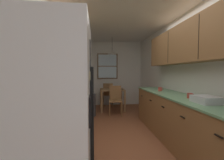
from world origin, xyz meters
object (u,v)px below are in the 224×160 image
at_px(mug_by_coffeemaker, 160,89).
at_px(dish_rack, 206,100).
at_px(dining_table, 112,93).
at_px(table_serving_bowl, 114,88).
at_px(storage_canister, 68,92).
at_px(dining_chair_far, 108,93).
at_px(stove_range, 60,138).
at_px(mug_spare, 190,96).
at_px(microwave_over_range, 49,43).
at_px(trash_bin, 90,105).
at_px(refrigerator, 47,127).
at_px(dining_chair_near, 115,99).

distance_m(mug_by_coffeemaker, dish_rack, 1.39).
relative_size(dining_table, table_serving_bowl, 3.73).
relative_size(dining_table, storage_canister, 4.25).
xyz_separation_m(dining_table, dining_chair_far, (-0.10, 0.61, -0.11)).
bearing_deg(dish_rack, stove_range, 179.19).
relative_size(mug_by_coffeemaker, dish_rack, 0.36).
height_order(storage_canister, mug_spare, storage_canister).
height_order(storage_canister, dish_rack, storage_canister).
height_order(dining_chair_far, storage_canister, storage_canister).
distance_m(dining_table, mug_spare, 3.11).
height_order(microwave_over_range, trash_bin, microwave_over_range).
bearing_deg(dining_chair_far, microwave_over_range, -104.87).
relative_size(dining_chair_far, mug_spare, 7.28).
height_order(stove_range, mug_spare, stove_range).
distance_m(dining_table, dining_chair_far, 0.63).
relative_size(refrigerator, trash_bin, 2.59).
relative_size(mug_spare, dish_rack, 0.36).
bearing_deg(storage_canister, mug_by_coffeemaker, 20.98).
height_order(dining_table, dining_chair_far, dining_chair_far).
xyz_separation_m(stove_range, mug_by_coffeemaker, (1.94, 1.36, 0.47)).
bearing_deg(dish_rack, table_serving_bowl, 105.63).
relative_size(dining_table, mug_spare, 6.63).
bearing_deg(dining_chair_far, refrigerator, -100.66).
height_order(dining_chair_near, mug_spare, mug_spare).
bearing_deg(trash_bin, dining_table, 43.05).
bearing_deg(mug_spare, dining_chair_near, 112.50).
distance_m(refrigerator, dish_rack, 2.07).
bearing_deg(storage_canister, refrigerator, -87.29).
bearing_deg(dining_chair_near, table_serving_bowl, 89.10).
bearing_deg(microwave_over_range, dining_chair_far, 75.13).
bearing_deg(stove_range, dining_chair_near, 68.32).
bearing_deg(mug_spare, trash_bin, 127.74).
relative_size(microwave_over_range, dish_rack, 1.81).
bearing_deg(dining_table, dining_chair_near, -86.11).
relative_size(dining_chair_near, dish_rack, 2.65).
relative_size(trash_bin, table_serving_bowl, 3.07).
xyz_separation_m(dining_table, trash_bin, (-0.73, -0.69, -0.27)).
bearing_deg(refrigerator, mug_spare, 28.71).
relative_size(storage_canister, table_serving_bowl, 0.88).
distance_m(trash_bin, storage_canister, 2.13).
height_order(dining_chair_far, dish_rack, dish_rack).
relative_size(dining_chair_far, dish_rack, 2.65).
xyz_separation_m(storage_canister, mug_by_coffeemaker, (1.94, 0.74, -0.05)).
xyz_separation_m(dining_table, dining_chair_near, (0.04, -0.61, -0.11)).
height_order(mug_spare, table_serving_bowl, mug_spare).
relative_size(dining_chair_near, mug_spare, 7.28).
relative_size(microwave_over_range, table_serving_bowl, 2.80).
bearing_deg(storage_canister, microwave_over_range, -99.99).
distance_m(refrigerator, mug_by_coffeemaker, 2.79).
bearing_deg(trash_bin, storage_canister, -98.51).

